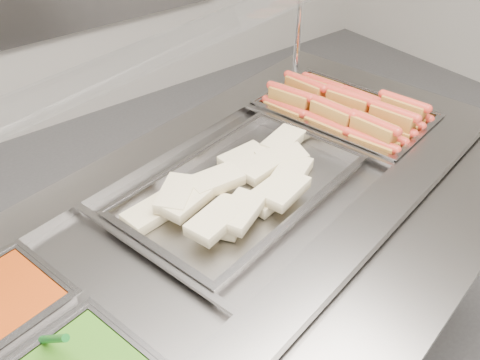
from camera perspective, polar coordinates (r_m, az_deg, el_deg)
steam_counter at (r=1.82m, az=-1.05°, el=-12.80°), size 2.02×1.21×0.91m
tray_rail at (r=1.35m, az=15.89°, el=-11.98°), size 1.82×0.72×0.05m
sneeze_guard at (r=1.45m, az=-8.18°, el=13.45°), size 1.68×0.63×0.44m
pan_hotdogs at (r=1.96m, az=11.05°, el=6.27°), size 0.45×0.61×0.10m
pan_wraps at (r=1.56m, az=0.24°, el=-1.28°), size 0.75×0.54×0.07m
hotdogs_in_buns at (r=1.93m, az=11.26°, el=7.29°), size 0.40×0.57×0.12m
tortilla_wraps at (r=1.52m, az=-0.05°, el=-0.58°), size 0.68×0.36×0.07m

